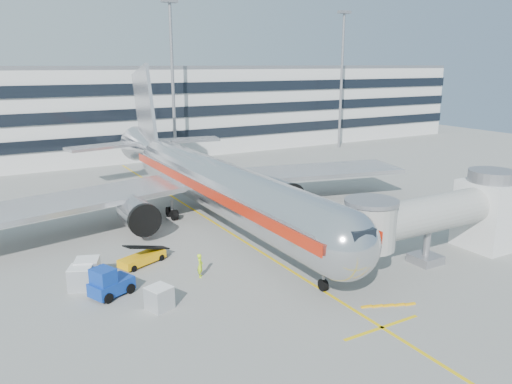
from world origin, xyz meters
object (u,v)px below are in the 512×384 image
ramp_worker (200,266)px  belt_loader (142,258)px  baggage_tug (109,283)px  main_jet (208,180)px  cargo_container_front (159,298)px  cargo_container_left (81,278)px  cargo_container_right (88,270)px

ramp_worker → belt_loader: bearing=60.5°
belt_loader → baggage_tug: baggage_tug is taller
main_jet → cargo_container_front: size_ratio=27.00×
main_jet → cargo_container_left: (-15.04, -10.67, -3.37)m
baggage_tug → cargo_container_left: size_ratio=1.58×
belt_loader → cargo_container_right: 4.75m
cargo_container_right → cargo_container_front: size_ratio=1.16×
cargo_container_right → cargo_container_left: bearing=-124.3°
baggage_tug → cargo_container_right: baggage_tug is taller
main_jet → cargo_container_right: 17.63m
cargo_container_right → ramp_worker: ramp_worker is taller
main_jet → ramp_worker: main_jet is taller
main_jet → cargo_container_left: 18.75m
baggage_tug → cargo_container_right: (-0.79, 3.23, -0.05)m
baggage_tug → cargo_container_left: bearing=123.4°
main_jet → baggage_tug: bearing=-136.5°
belt_loader → cargo_container_front: 8.16m
main_jet → cargo_container_front: main_jet is taller
baggage_tug → cargo_container_front: bearing=-55.4°
belt_loader → ramp_worker: (3.11, -4.68, 0.37)m
main_jet → belt_loader: (-9.80, -8.38, -3.67)m
cargo_container_right → cargo_container_front: (3.22, -6.75, -0.13)m
baggage_tug → cargo_container_right: size_ratio=1.54×
belt_loader → ramp_worker: belt_loader is taller
main_jet → cargo_container_right: main_jet is taller
cargo_container_right → cargo_container_front: bearing=-64.5°
main_jet → baggage_tug: main_jet is taller
main_jet → cargo_container_front: (-11.14, -16.43, -3.45)m
belt_loader → baggage_tug: 5.90m
baggage_tug → cargo_container_left: (-1.47, 2.23, -0.10)m
belt_loader → cargo_container_right: belt_loader is taller
ramp_worker → main_jet: bearing=-0.2°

